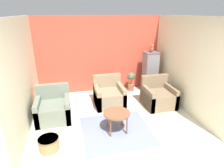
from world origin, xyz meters
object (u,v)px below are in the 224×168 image
at_px(armchair_left, 53,109).
at_px(wicker_basket, 49,143).
at_px(coffee_table, 117,114).
at_px(armchair_middle, 109,96).
at_px(birdcage, 150,73).
at_px(armchair_right, 158,97).
at_px(potted_plant, 131,80).
at_px(parrot, 152,48).

relative_size(armchair_left, wicker_basket, 2.02).
xyz_separation_m(coffee_table, armchair_left, (-1.46, 0.91, -0.15)).
relative_size(armchair_middle, birdcage, 0.62).
bearing_deg(birdcage, wicker_basket, -143.53).
xyz_separation_m(coffee_table, birdcage, (1.74, 2.09, 0.24)).
relative_size(armchair_right, birdcage, 0.62).
bearing_deg(armchair_right, wicker_basket, -157.03).
height_order(armchair_left, potted_plant, armchair_left).
height_order(coffee_table, armchair_right, armchair_right).
bearing_deg(wicker_basket, birdcage, 36.47).
xyz_separation_m(armchair_right, armchair_middle, (-1.41, 0.40, 0.00)).
distance_m(parrot, wicker_basket, 4.26).
distance_m(armchair_left, birdcage, 3.43).
relative_size(potted_plant, wicker_basket, 1.58).
distance_m(potted_plant, wicker_basket, 3.67).
height_order(armchair_left, armchair_right, same).
distance_m(armchair_left, parrot, 3.62).
bearing_deg(coffee_table, wicker_basket, -168.34).
bearing_deg(armchair_middle, armchair_right, -15.92).
bearing_deg(parrot, armchair_right, -100.13).
xyz_separation_m(coffee_table, armchair_middle, (0.13, 1.38, -0.15)).
distance_m(armchair_right, potted_plant, 1.34).
relative_size(armchair_left, parrot, 3.13).
bearing_deg(armchair_left, wicker_basket, -92.03).
bearing_deg(parrot, potted_plant, 165.31).
distance_m(armchair_middle, wicker_basket, 2.35).
bearing_deg(birdcage, parrot, 90.00).
distance_m(armchair_right, armchair_middle, 1.47).
xyz_separation_m(armchair_right, potted_plant, (-0.43, 1.27, 0.11)).
bearing_deg(birdcage, coffee_table, -129.80).
height_order(parrot, potted_plant, parrot).
height_order(coffee_table, armchair_left, armchair_left).
bearing_deg(potted_plant, armchair_middle, -138.70).
height_order(coffee_table, parrot, parrot).
xyz_separation_m(armchair_left, armchair_middle, (1.59, 0.48, 0.00)).
relative_size(armchair_left, armchair_middle, 1.00).
distance_m(coffee_table, armchair_left, 1.73).
xyz_separation_m(birdcage, potted_plant, (-0.62, 0.17, -0.28)).
bearing_deg(wicker_basket, armchair_middle, 46.10).
relative_size(armchair_right, parrot, 3.13).
xyz_separation_m(coffee_table, armchair_right, (1.54, 0.98, -0.15)).
relative_size(armchair_middle, wicker_basket, 2.02).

